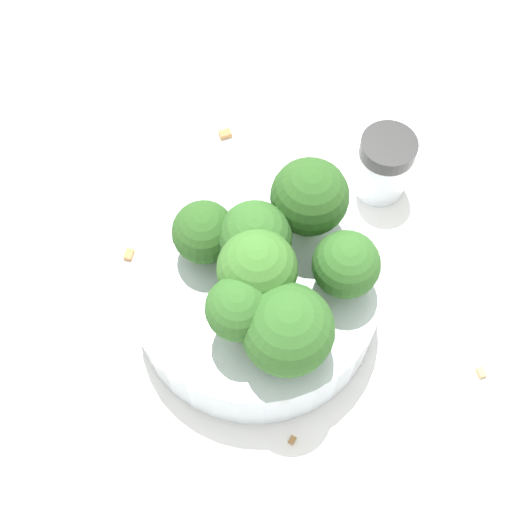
% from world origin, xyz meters
% --- Properties ---
extents(ground_plane, '(3.00, 3.00, 0.00)m').
position_xyz_m(ground_plane, '(0.00, 0.00, 0.00)').
color(ground_plane, white).
extents(bowl, '(0.17, 0.17, 0.05)m').
position_xyz_m(bowl, '(0.00, 0.00, 0.02)').
color(bowl, silver).
rests_on(bowl, ground_plane).
extents(broccoli_floret_0, '(0.05, 0.05, 0.06)m').
position_xyz_m(broccoli_floret_0, '(0.01, -0.00, 0.08)').
color(broccoli_floret_0, '#84AD66').
rests_on(broccoli_floret_0, bowl).
extents(broccoli_floret_1, '(0.04, 0.04, 0.06)m').
position_xyz_m(broccoli_floret_1, '(-0.04, 0.01, 0.08)').
color(broccoli_floret_1, '#8EB770').
rests_on(broccoli_floret_1, bowl).
extents(broccoli_floret_2, '(0.06, 0.06, 0.06)m').
position_xyz_m(broccoli_floret_2, '(-0.05, -0.02, 0.08)').
color(broccoli_floret_2, '#8EB770').
rests_on(broccoli_floret_2, bowl).
extents(broccoli_floret_3, '(0.05, 0.05, 0.06)m').
position_xyz_m(broccoli_floret_3, '(-0.01, 0.00, 0.09)').
color(broccoli_floret_3, '#84AD66').
rests_on(broccoli_floret_3, bowl).
extents(broccoli_floret_4, '(0.04, 0.04, 0.05)m').
position_xyz_m(broccoli_floret_4, '(-0.01, -0.06, 0.08)').
color(broccoli_floret_4, '#7A9E5B').
rests_on(broccoli_floret_4, bowl).
extents(broccoli_floret_5, '(0.05, 0.05, 0.06)m').
position_xyz_m(broccoli_floret_5, '(0.04, -0.04, 0.09)').
color(broccoli_floret_5, '#8EB770').
rests_on(broccoli_floret_5, bowl).
extents(broccoli_floret_6, '(0.04, 0.04, 0.05)m').
position_xyz_m(broccoli_floret_6, '(0.02, 0.03, 0.07)').
color(broccoli_floret_6, '#7A9E5B').
rests_on(broccoli_floret_6, bowl).
extents(pepper_shaker, '(0.04, 0.04, 0.06)m').
position_xyz_m(pepper_shaker, '(0.10, -0.10, 0.03)').
color(pepper_shaker, silver).
rests_on(pepper_shaker, ground_plane).
extents(almond_crumb_0, '(0.01, 0.01, 0.01)m').
position_xyz_m(almond_crumb_0, '(-0.10, -0.02, 0.00)').
color(almond_crumb_0, olive).
rests_on(almond_crumb_0, ground_plane).
extents(almond_crumb_1, '(0.01, 0.01, 0.01)m').
position_xyz_m(almond_crumb_1, '(0.16, 0.02, 0.00)').
color(almond_crumb_1, olive).
rests_on(almond_crumb_1, ground_plane).
extents(almond_crumb_2, '(0.01, 0.01, 0.01)m').
position_xyz_m(almond_crumb_2, '(-0.06, -0.15, 0.00)').
color(almond_crumb_2, tan).
rests_on(almond_crumb_2, ground_plane).
extents(almond_crumb_3, '(0.01, 0.01, 0.01)m').
position_xyz_m(almond_crumb_3, '(0.05, 0.09, 0.00)').
color(almond_crumb_3, olive).
rests_on(almond_crumb_3, ground_plane).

